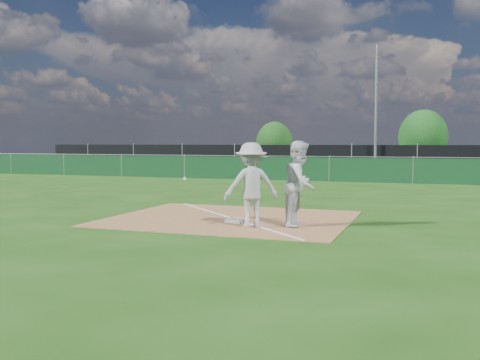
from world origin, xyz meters
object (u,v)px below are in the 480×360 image
at_px(first_base, 235,220).
at_px(car_left, 265,159).
at_px(light_pole, 376,110).
at_px(car_right, 447,162).
at_px(car_mid, 372,159).
at_px(play_at_first, 251,185).
at_px(tree_mid, 423,137).
at_px(tree_left, 274,143).
at_px(runner, 300,184).

xyz_separation_m(first_base, car_left, (-7.33, 26.50, 0.68)).
xyz_separation_m(light_pole, first_base, (-1.14, -22.32, -3.94)).
height_order(car_left, car_right, car_left).
xyz_separation_m(light_pole, car_left, (-8.47, 4.19, -3.26)).
height_order(light_pole, car_mid, light_pole).
bearing_deg(play_at_first, car_right, 80.00).
height_order(car_left, tree_mid, tree_mid).
distance_m(car_mid, tree_mid, 7.57).
bearing_deg(tree_left, car_mid, -32.08).
relative_size(car_left, car_right, 1.01).
xyz_separation_m(light_pole, runner, (0.46, -22.33, -3.01)).
height_order(first_base, car_mid, car_mid).
relative_size(first_base, runner, 0.20).
distance_m(first_base, play_at_first, 1.25).
relative_size(runner, car_left, 0.46).
bearing_deg(tree_mid, tree_left, -175.79).
height_order(light_pole, first_base, light_pole).
bearing_deg(light_pole, tree_left, 131.14).
bearing_deg(tree_mid, light_pole, -102.37).
height_order(light_pole, car_left, light_pole).
distance_m(first_base, car_mid, 27.83).
distance_m(play_at_first, car_right, 28.08).
relative_size(runner, tree_mid, 0.43).
distance_m(first_base, tree_left, 34.64).
height_order(runner, car_mid, runner).
xyz_separation_m(first_base, tree_mid, (3.80, 34.41, 2.34)).
relative_size(light_pole, car_mid, 1.71).
distance_m(light_pole, tree_left, 14.98).
distance_m(light_pole, car_mid, 6.42).
height_order(car_right, tree_left, tree_left).
bearing_deg(car_right, tree_mid, -10.38).
bearing_deg(play_at_first, light_pole, 88.64).
relative_size(runner, car_right, 0.47).
bearing_deg(car_mid, runner, -178.98).
bearing_deg(first_base, tree_left, 104.44).
distance_m(light_pole, car_left, 10.00).
distance_m(car_right, tree_left, 15.56).
distance_m(first_base, car_left, 27.51).
relative_size(runner, car_mid, 0.42).
xyz_separation_m(light_pole, tree_left, (-9.77, 11.18, -2.04)).
bearing_deg(car_mid, tree_left, 56.51).
xyz_separation_m(car_right, tree_left, (-14.10, 6.45, 1.33)).
height_order(play_at_first, runner, runner).
relative_size(light_pole, car_left, 1.87).
height_order(light_pole, car_right, light_pole).
bearing_deg(tree_mid, car_right, -77.14).
bearing_deg(tree_mid, first_base, -96.30).
distance_m(car_left, car_mid, 7.87).
bearing_deg(light_pole, play_at_first, -91.36).
xyz_separation_m(light_pole, play_at_first, (-0.54, -22.91, -3.02)).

